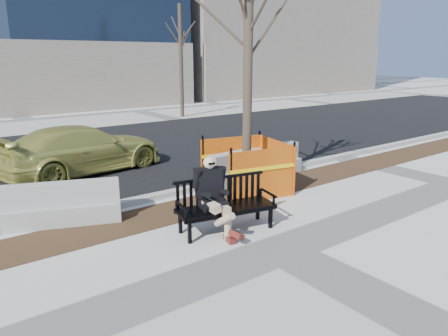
{
  "coord_description": "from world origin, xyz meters",
  "views": [
    {
      "loc": [
        -4.6,
        -4.6,
        3.14
      ],
      "look_at": [
        0.15,
        1.77,
        1.01
      ],
      "focal_mm": 33.51,
      "sensor_mm": 36.0,
      "label": 1
    }
  ],
  "objects": [
    {
      "name": "bench",
      "position": [
        -0.25,
        1.17,
        0.0
      ],
      "size": [
        1.96,
        1.03,
        0.99
      ],
      "primitive_type": null,
      "rotation": [
        0.0,
        0.0,
        -0.21
      ],
      "color": "black",
      "rests_on": "ground"
    },
    {
      "name": "sedan",
      "position": [
        -0.98,
        6.8,
        0.0
      ],
      "size": [
        4.79,
        2.6,
        1.32
      ],
      "primitive_type": "imported",
      "rotation": [
        0.0,
        0.0,
        1.74
      ],
      "color": "#A5A346",
      "rests_on": "ground"
    },
    {
      "name": "curb",
      "position": [
        0.0,
        3.55,
        0.06
      ],
      "size": [
        60.0,
        0.25,
        0.12
      ],
      "primitive_type": "cube",
      "color": "#9E9B93",
      "rests_on": "ground"
    },
    {
      "name": "jersey_barrier_right",
      "position": [
        2.42,
        3.4,
        0.0
      ],
      "size": [
        2.96,
        0.73,
        0.84
      ],
      "primitive_type": null,
      "rotation": [
        0.0,
        0.0,
        0.05
      ],
      "color": "#97958E",
      "rests_on": "ground"
    },
    {
      "name": "tree_fence",
      "position": [
        1.6,
        2.82,
        0.0
      ],
      "size": [
        3.03,
        3.03,
        6.39
      ],
      "primitive_type": null,
      "rotation": [
        0.0,
        0.0,
        -0.21
      ],
      "color": "orange",
      "rests_on": "ground"
    },
    {
      "name": "mulch_strip",
      "position": [
        0.0,
        2.6,
        0.0
      ],
      "size": [
        40.0,
        1.2,
        0.02
      ],
      "primitive_type": "cube",
      "color": "#47301C",
      "rests_on": "ground"
    },
    {
      "name": "jersey_barrier_left",
      "position": [
        -2.92,
        3.46,
        0.0
      ],
      "size": [
        2.91,
        1.57,
        0.83
      ],
      "primitive_type": null,
      "rotation": [
        0.0,
        0.0,
        -0.36
      ],
      "color": "#9A9890",
      "rests_on": "ground"
    },
    {
      "name": "asphalt_street",
      "position": [
        0.0,
        8.8,
        0.0
      ],
      "size": [
        60.0,
        10.4,
        0.01
      ],
      "primitive_type": "cube",
      "color": "black",
      "rests_on": "ground"
    },
    {
      "name": "ground",
      "position": [
        0.0,
        0.0,
        0.0
      ],
      "size": [
        120.0,
        120.0,
        0.0
      ],
      "primitive_type": "plane",
      "color": "beige",
      "rests_on": "ground"
    },
    {
      "name": "seated_man",
      "position": [
        -0.5,
        1.28,
        0.0
      ],
      "size": [
        0.79,
        1.11,
        1.41
      ],
      "primitive_type": null,
      "rotation": [
        0.0,
        0.0,
        -0.21
      ],
      "color": "black",
      "rests_on": "ground"
    },
    {
      "name": "far_tree_right",
      "position": [
        7.04,
        14.78,
        0.0
      ],
      "size": [
        2.87,
        2.87,
        6.19
      ],
      "primitive_type": null,
      "rotation": [
        0.0,
        0.0,
        0.3
      ],
      "color": "#403629",
      "rests_on": "ground"
    }
  ]
}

